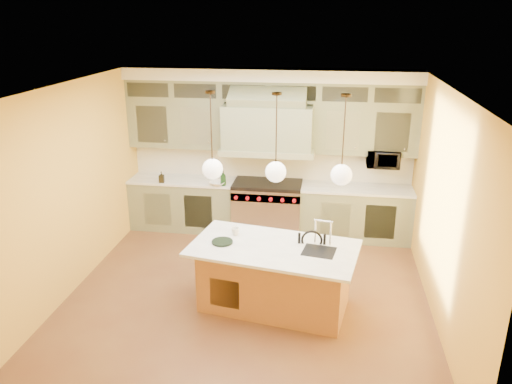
% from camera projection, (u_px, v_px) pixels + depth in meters
% --- Properties ---
extents(floor, '(5.00, 5.00, 0.00)m').
position_uv_depth(floor, '(248.00, 294.00, 7.09)').
color(floor, brown).
rests_on(floor, ground).
extents(ceiling, '(5.00, 5.00, 0.00)m').
position_uv_depth(ceiling, '(247.00, 88.00, 6.11)').
color(ceiling, white).
rests_on(ceiling, wall_back).
extents(wall_back, '(5.00, 0.00, 5.00)m').
position_uv_depth(wall_back, '(270.00, 150.00, 8.92)').
color(wall_back, gold).
rests_on(wall_back, ground).
extents(wall_front, '(5.00, 0.00, 5.00)m').
position_uv_depth(wall_front, '(199.00, 300.00, 4.27)').
color(wall_front, gold).
rests_on(wall_front, ground).
extents(wall_left, '(0.00, 5.00, 5.00)m').
position_uv_depth(wall_left, '(71.00, 189.00, 6.95)').
color(wall_left, gold).
rests_on(wall_left, ground).
extents(wall_right, '(0.00, 5.00, 5.00)m').
position_uv_depth(wall_right, '(444.00, 209.00, 6.25)').
color(wall_right, gold).
rests_on(wall_right, ground).
extents(back_cabinetry, '(5.00, 0.77, 2.90)m').
position_uv_depth(back_cabinetry, '(268.00, 155.00, 8.68)').
color(back_cabinetry, gray).
rests_on(back_cabinetry, floor).
extents(range, '(1.20, 0.74, 0.96)m').
position_uv_depth(range, '(267.00, 208.00, 8.92)').
color(range, silver).
rests_on(range, floor).
extents(kitchen_island, '(2.30, 1.49, 1.35)m').
position_uv_depth(kitchen_island, '(275.00, 276.00, 6.64)').
color(kitchen_island, '#9B6737').
rests_on(kitchen_island, floor).
extents(counter_stool, '(0.40, 0.40, 1.11)m').
position_uv_depth(counter_stool, '(311.00, 268.00, 6.50)').
color(counter_stool, black).
rests_on(counter_stool, floor).
extents(microwave, '(0.54, 0.37, 0.30)m').
position_uv_depth(microwave, '(383.00, 158.00, 8.42)').
color(microwave, black).
rests_on(microwave, back_cabinetry).
extents(oil_bottle_a, '(0.12, 0.12, 0.27)m').
position_uv_depth(oil_bottle_a, '(223.00, 178.00, 8.62)').
color(oil_bottle_a, black).
rests_on(oil_bottle_a, back_cabinetry).
extents(oil_bottle_b, '(0.10, 0.10, 0.20)m').
position_uv_depth(oil_bottle_b, '(162.00, 177.00, 8.79)').
color(oil_bottle_b, black).
rests_on(oil_bottle_b, back_cabinetry).
extents(fruit_bowl, '(0.32, 0.32, 0.07)m').
position_uv_depth(fruit_bowl, '(218.00, 183.00, 8.67)').
color(fruit_bowl, white).
rests_on(fruit_bowl, back_cabinetry).
extents(cup, '(0.12, 0.12, 0.11)m').
position_uv_depth(cup, '(235.00, 231.00, 6.77)').
color(cup, white).
rests_on(cup, kitchen_island).
extents(pendant_left, '(0.26, 0.26, 1.11)m').
position_uv_depth(pendant_left, '(212.00, 167.00, 6.25)').
color(pendant_left, '#2D2319').
rests_on(pendant_left, ceiling).
extents(pendant_center, '(0.26, 0.26, 1.11)m').
position_uv_depth(pendant_center, '(276.00, 170.00, 6.14)').
color(pendant_center, '#2D2319').
rests_on(pendant_center, ceiling).
extents(pendant_right, '(0.26, 0.26, 1.11)m').
position_uv_depth(pendant_right, '(341.00, 173.00, 6.03)').
color(pendant_right, '#2D2319').
rests_on(pendant_right, ceiling).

